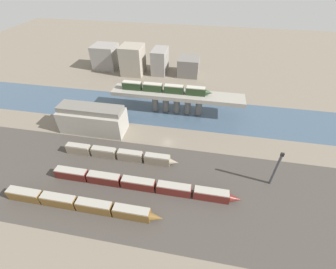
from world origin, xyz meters
TOP-DOWN VIEW (x-y plane):
  - ground_plane at (0.00, 0.00)m, footprint 400.00×400.00m
  - railbed_yard at (0.00, -24.00)m, footprint 280.00×42.00m
  - river_water at (0.00, 24.34)m, footprint 320.00×27.55m
  - bridge at (-0.00, 24.34)m, footprint 64.23×9.82m
  - train_on_bridge at (-5.64, 24.34)m, footprint 43.77×3.01m
  - train_yard_near at (-21.43, -36.16)m, footprint 51.80×3.00m
  - train_yard_mid at (-4.34, -25.05)m, footprint 65.36×3.10m
  - train_yard_far at (-17.00, -12.62)m, footprint 45.57×2.81m
  - warehouse_building at (-34.52, 2.88)m, footprint 28.85×10.99m
  - signal_tower at (39.44, -14.93)m, footprint 1.00×0.89m
  - city_block_far_left at (-56.62, 71.61)m, footprint 15.52×14.87m
  - city_block_left at (-35.34, 65.70)m, footprint 13.74×14.51m
  - city_block_center at (-18.35, 70.57)m, footprint 9.03×15.99m
  - city_block_right at (0.76, 70.49)m, footprint 13.23×14.69m

SIDE VIEW (x-z plane):
  - ground_plane at x=0.00m, z-range 0.00..0.00m
  - river_water at x=0.00m, z-range 0.00..0.01m
  - railbed_yard at x=0.00m, z-range 0.00..0.01m
  - train_yard_mid at x=-4.34m, z-range -0.04..3.86m
  - train_yard_far at x=-17.00m, z-range -0.04..4.09m
  - train_yard_near at x=-21.43m, z-range -0.04..4.09m
  - city_block_right at x=0.76m, z-range 0.00..11.14m
  - warehouse_building at x=-34.52m, z-range -0.31..12.14m
  - signal_tower at x=39.44m, z-range -0.06..14.61m
  - city_block_center at x=-18.35m, z-range 0.00..15.35m
  - city_block_far_left at x=-56.62m, z-range 0.00..15.44m
  - bridge at x=0.00m, z-range 3.03..13.81m
  - city_block_left at x=-35.34m, z-range 0.00..18.15m
  - train_on_bridge at x=-5.64m, z-range 10.74..14.63m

